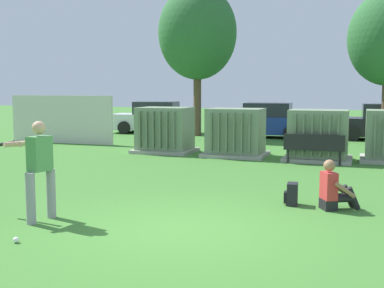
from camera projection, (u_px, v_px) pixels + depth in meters
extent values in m
plane|color=#3D752D|center=(180.00, 230.00, 8.05)|extent=(96.00, 96.00, 0.00)
cube|color=beige|center=(61.00, 119.00, 20.78)|extent=(4.80, 0.12, 2.00)
cube|color=#9E9B93|center=(165.00, 150.00, 17.86)|extent=(2.10, 1.70, 0.12)
cube|color=gray|center=(165.00, 128.00, 17.77)|extent=(1.80, 1.40, 1.50)
cube|color=#63755B|center=(140.00, 129.00, 17.26)|extent=(0.06, 0.12, 1.27)
cube|color=#63755B|center=(147.00, 130.00, 17.18)|extent=(0.06, 0.12, 1.27)
cube|color=#63755B|center=(153.00, 130.00, 17.10)|extent=(0.06, 0.12, 1.27)
cube|color=#63755B|center=(160.00, 130.00, 17.02)|extent=(0.06, 0.12, 1.27)
cube|color=#63755B|center=(167.00, 130.00, 16.93)|extent=(0.06, 0.12, 1.27)
cube|color=#63755B|center=(174.00, 130.00, 16.85)|extent=(0.06, 0.12, 1.27)
cube|color=#9E9B93|center=(236.00, 154.00, 16.83)|extent=(2.10, 1.70, 0.12)
cube|color=gray|center=(236.00, 131.00, 16.74)|extent=(1.80, 1.40, 1.50)
cube|color=#63755B|center=(211.00, 132.00, 16.23)|extent=(0.06, 0.12, 1.27)
cube|color=#63755B|center=(219.00, 132.00, 16.15)|extent=(0.06, 0.12, 1.27)
cube|color=#63755B|center=(226.00, 132.00, 16.06)|extent=(0.06, 0.12, 1.27)
cube|color=#63755B|center=(234.00, 133.00, 15.98)|extent=(0.06, 0.12, 1.27)
cube|color=#63755B|center=(242.00, 133.00, 15.90)|extent=(0.06, 0.12, 1.27)
cube|color=#63755B|center=(250.00, 133.00, 15.82)|extent=(0.06, 0.12, 1.27)
cube|color=#9E9B93|center=(318.00, 159.00, 15.81)|extent=(2.10, 1.70, 0.12)
cube|color=gray|center=(318.00, 133.00, 15.72)|extent=(1.80, 1.40, 1.50)
cube|color=#63755B|center=(295.00, 135.00, 15.21)|extent=(0.06, 0.12, 1.27)
cube|color=#63755B|center=(303.00, 135.00, 15.12)|extent=(0.06, 0.12, 1.27)
cube|color=#63755B|center=(312.00, 135.00, 15.04)|extent=(0.06, 0.12, 1.27)
cube|color=#63755B|center=(321.00, 136.00, 14.96)|extent=(0.06, 0.12, 1.27)
cube|color=#63755B|center=(329.00, 136.00, 14.88)|extent=(0.06, 0.12, 1.27)
cube|color=#63755B|center=(338.00, 136.00, 14.80)|extent=(0.06, 0.12, 1.27)
cube|color=#63755B|center=(375.00, 136.00, 14.92)|extent=(0.06, 0.12, 1.27)
cube|color=#63755B|center=(384.00, 136.00, 14.84)|extent=(0.06, 0.12, 1.27)
cube|color=black|center=(314.00, 149.00, 15.07)|extent=(1.81, 0.44, 0.05)
cube|color=black|center=(314.00, 142.00, 14.87)|extent=(1.80, 0.08, 0.44)
cylinder|color=black|center=(289.00, 155.00, 15.46)|extent=(0.06, 0.06, 0.42)
cylinder|color=black|center=(340.00, 157.00, 15.00)|extent=(0.06, 0.06, 0.42)
cylinder|color=black|center=(288.00, 156.00, 15.20)|extent=(0.06, 0.06, 0.42)
cylinder|color=black|center=(340.00, 159.00, 14.73)|extent=(0.06, 0.06, 0.42)
cylinder|color=gray|center=(31.00, 199.00, 8.36)|extent=(0.16, 0.16, 0.88)
cylinder|color=gray|center=(51.00, 193.00, 8.78)|extent=(0.16, 0.16, 0.88)
cube|color=#4C8C4C|center=(40.00, 154.00, 8.48)|extent=(0.30, 0.43, 0.60)
sphere|color=tan|center=(39.00, 128.00, 8.43)|extent=(0.23, 0.23, 0.23)
cylinder|color=tan|center=(20.00, 144.00, 8.56)|extent=(0.34, 0.52, 0.09)
cylinder|color=tan|center=(27.00, 143.00, 8.72)|extent=(0.18, 0.55, 0.09)
sphere|color=black|center=(13.00, 142.00, 8.76)|extent=(0.08, 0.08, 0.08)
sphere|color=white|center=(16.00, 240.00, 7.37)|extent=(0.09, 0.09, 0.09)
cube|color=black|center=(328.00, 204.00, 9.40)|extent=(0.37, 0.41, 0.20)
cube|color=red|center=(329.00, 186.00, 9.36)|extent=(0.36, 0.42, 0.52)
sphere|color=#9E7051|center=(329.00, 165.00, 9.31)|extent=(0.22, 0.22, 0.22)
cylinder|color=black|center=(337.00, 197.00, 9.52)|extent=(0.46, 0.32, 0.13)
cylinder|color=black|center=(348.00, 196.00, 9.55)|extent=(0.32, 0.24, 0.46)
cylinder|color=black|center=(342.00, 199.00, 9.32)|extent=(0.46, 0.32, 0.13)
cylinder|color=black|center=(353.00, 198.00, 9.35)|extent=(0.32, 0.24, 0.46)
cylinder|color=#9E7051|center=(334.00, 185.00, 9.62)|extent=(0.40, 0.26, 0.32)
cylinder|color=#9E7051|center=(345.00, 190.00, 9.17)|extent=(0.40, 0.26, 0.32)
cube|color=black|center=(292.00, 194.00, 9.75)|extent=(0.22, 0.33, 0.44)
cube|color=black|center=(286.00, 197.00, 9.79)|extent=(0.08, 0.23, 0.22)
cylinder|color=brown|center=(197.00, 104.00, 23.92)|extent=(0.37, 0.37, 3.04)
ellipsoid|color=#2D6633|center=(197.00, 33.00, 23.54)|extent=(3.74, 3.74, 4.44)
cube|color=silver|center=(154.00, 122.00, 25.53)|extent=(4.38, 2.21, 0.80)
cube|color=#262B33|center=(156.00, 108.00, 25.42)|extent=(2.28, 1.81, 0.64)
cylinder|color=black|center=(124.00, 128.00, 25.00)|extent=(0.66, 0.30, 0.64)
cylinder|color=black|center=(135.00, 125.00, 26.65)|extent=(0.66, 0.30, 0.64)
cylinder|color=black|center=(174.00, 128.00, 24.47)|extent=(0.66, 0.30, 0.64)
cylinder|color=black|center=(182.00, 126.00, 26.12)|extent=(0.66, 0.30, 0.64)
cube|color=navy|center=(265.00, 125.00, 23.27)|extent=(4.25, 1.83, 0.80)
cube|color=#262B33|center=(268.00, 110.00, 23.14)|extent=(2.15, 1.62, 0.64)
cylinder|color=black|center=(234.00, 131.00, 22.87)|extent=(0.65, 0.24, 0.64)
cylinder|color=black|center=(241.00, 128.00, 24.49)|extent=(0.65, 0.24, 0.64)
cylinder|color=black|center=(291.00, 133.00, 22.11)|extent=(0.65, 0.24, 0.64)
cylinder|color=black|center=(294.00, 130.00, 23.72)|extent=(0.65, 0.24, 0.64)
cube|color=black|center=(383.00, 127.00, 22.00)|extent=(4.27, 1.87, 0.80)
cylinder|color=black|center=(353.00, 134.00, 21.59)|extent=(0.65, 0.25, 0.64)
cylinder|color=black|center=(352.00, 131.00, 23.21)|extent=(0.65, 0.25, 0.64)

